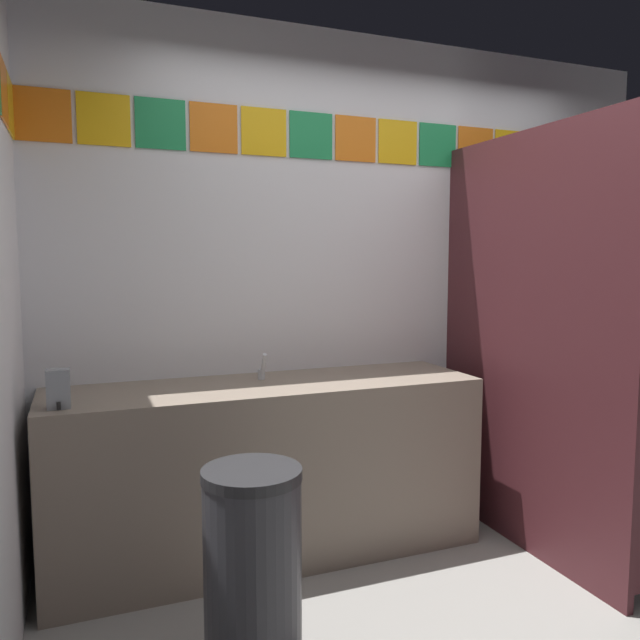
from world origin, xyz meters
TOP-DOWN VIEW (x-y plane):
  - wall_back at (0.00, 1.44)m, footprint 3.62×0.09m
  - vanity_counter at (-0.72, 1.11)m, footprint 2.08×0.59m
  - faucet_center at (-0.72, 1.20)m, footprint 0.04×0.10m
  - soap_dispenser at (-1.65, 0.93)m, footprint 0.09×0.09m
  - stall_divider at (0.67, 0.47)m, footprint 0.92×1.36m
  - toilet at (1.01, 0.90)m, footprint 0.39×0.49m
  - trash_bin at (-1.03, 0.28)m, footprint 0.35×0.35m

SIDE VIEW (x-z plane):
  - toilet at x=1.01m, z-range -0.07..0.67m
  - trash_bin at x=-1.03m, z-range 0.00..0.74m
  - vanity_counter at x=-0.72m, z-range 0.01..0.86m
  - faucet_center at x=-0.72m, z-range 0.84..0.98m
  - soap_dispenser at x=-1.65m, z-range 0.86..1.02m
  - stall_divider at x=0.67m, z-range 0.00..2.08m
  - wall_back at x=0.00m, z-range 0.01..2.67m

